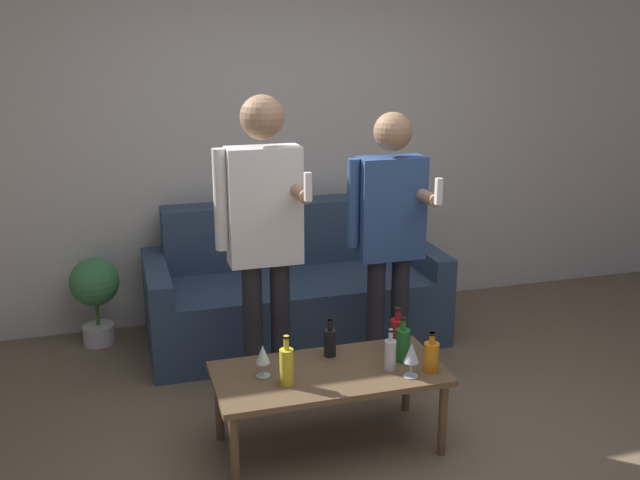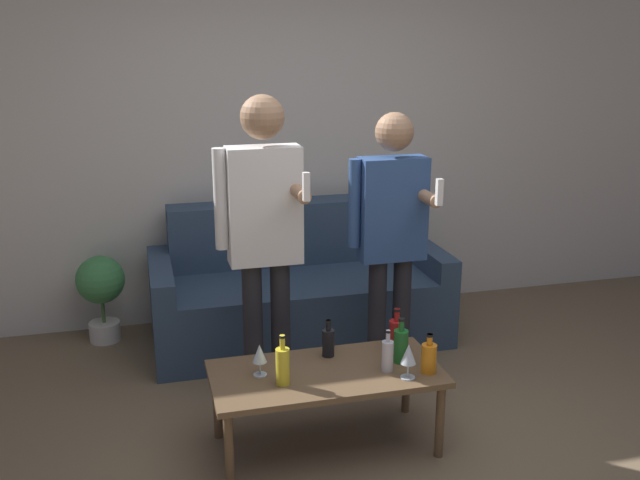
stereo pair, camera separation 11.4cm
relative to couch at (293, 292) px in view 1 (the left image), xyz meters
name	(u,v)px [view 1 (the left image)]	position (x,y,z in m)	size (l,w,h in m)	color
ground_plane	(405,476)	(0.10, -1.73, -0.32)	(16.00, 16.00, 0.00)	#756047
wall_back	(287,129)	(0.10, 0.49, 1.03)	(8.00, 0.06, 2.70)	silver
couch	(293,292)	(0.00, 0.00, 0.00)	(1.93, 0.87, 0.89)	#334760
coffee_table	(329,379)	(-0.17, -1.38, 0.05)	(1.12, 0.55, 0.42)	brown
bottle_orange	(287,366)	(-0.40, -1.46, 0.20)	(0.07, 0.07, 0.25)	yellow
bottle_green	(431,356)	(0.31, -1.52, 0.18)	(0.07, 0.07, 0.20)	orange
bottle_dark	(397,334)	(0.24, -1.26, 0.19)	(0.08, 0.08, 0.24)	#B21E1E
bottle_yellow	(390,354)	(0.12, -1.45, 0.18)	(0.06, 0.06, 0.21)	silver
bottle_red	(330,342)	(-0.12, -1.22, 0.18)	(0.06, 0.06, 0.20)	black
bottle_clear	(403,344)	(0.22, -1.37, 0.19)	(0.07, 0.07, 0.23)	#23752D
wine_glass_near	(263,355)	(-0.49, -1.34, 0.21)	(0.07, 0.07, 0.16)	silver
wine_glass_far	(412,354)	(0.19, -1.55, 0.22)	(0.07, 0.07, 0.17)	silver
person_standing_left	(264,226)	(-0.37, -0.86, 0.71)	(0.45, 0.43, 1.71)	#232328
person_standing_right	(389,227)	(0.36, -0.81, 0.63)	(0.44, 0.41, 1.59)	#232328
potted_plant	(95,290)	(-1.28, 0.24, 0.06)	(0.32, 0.32, 0.59)	silver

